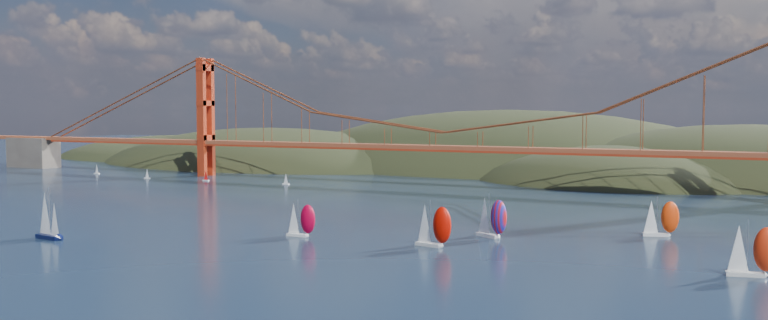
{
  "coord_description": "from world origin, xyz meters",
  "views": [
    {
      "loc": [
        110.02,
        -97.66,
        30.81
      ],
      "look_at": [
        17.54,
        90.0,
        16.87
      ],
      "focal_mm": 35.0,
      "sensor_mm": 36.0,
      "label": 1
    }
  ],
  "objects_px": {
    "racer_1": "(433,225)",
    "racer_rwb": "(491,217)",
    "racer_3": "(660,218)",
    "racer_0": "(300,219)",
    "racer_2": "(752,250)",
    "sloop_navy": "(48,216)"
  },
  "relations": [
    {
      "from": "racer_0",
      "to": "racer_1",
      "type": "bearing_deg",
      "value": 2.91
    },
    {
      "from": "racer_rwb",
      "to": "racer_2",
      "type": "bearing_deg",
      "value": 7.82
    },
    {
      "from": "racer_1",
      "to": "racer_3",
      "type": "relative_size",
      "value": 1.08
    },
    {
      "from": "racer_2",
      "to": "racer_1",
      "type": "bearing_deg",
      "value": 167.13
    },
    {
      "from": "sloop_navy",
      "to": "racer_2",
      "type": "relative_size",
      "value": 1.18
    },
    {
      "from": "racer_1",
      "to": "racer_rwb",
      "type": "bearing_deg",
      "value": 77.15
    },
    {
      "from": "racer_1",
      "to": "racer_rwb",
      "type": "xyz_separation_m",
      "value": [
        7.98,
        17.56,
        0.07
      ]
    },
    {
      "from": "racer_0",
      "to": "racer_rwb",
      "type": "xyz_separation_m",
      "value": [
        42.12,
        19.37,
        0.78
      ]
    },
    {
      "from": "racer_2",
      "to": "racer_rwb",
      "type": "distance_m",
      "value": 59.95
    },
    {
      "from": "racer_3",
      "to": "racer_1",
      "type": "bearing_deg",
      "value": -156.27
    },
    {
      "from": "racer_0",
      "to": "racer_1",
      "type": "height_order",
      "value": "racer_1"
    },
    {
      "from": "sloop_navy",
      "to": "racer_1",
      "type": "bearing_deg",
      "value": 27.19
    },
    {
      "from": "racer_rwb",
      "to": "racer_1",
      "type": "bearing_deg",
      "value": -87.58
    },
    {
      "from": "racer_2",
      "to": "sloop_navy",
      "type": "bearing_deg",
      "value": 179.76
    },
    {
      "from": "racer_3",
      "to": "racer_0",
      "type": "bearing_deg",
      "value": -169.84
    },
    {
      "from": "sloop_navy",
      "to": "racer_3",
      "type": "height_order",
      "value": "sloop_navy"
    },
    {
      "from": "racer_0",
      "to": "racer_3",
      "type": "height_order",
      "value": "racer_3"
    },
    {
      "from": "racer_0",
      "to": "racer_3",
      "type": "xyz_separation_m",
      "value": [
        78.63,
        39.36,
        0.36
      ]
    },
    {
      "from": "racer_0",
      "to": "racer_rwb",
      "type": "height_order",
      "value": "racer_rwb"
    },
    {
      "from": "racer_0",
      "to": "racer_2",
      "type": "distance_m",
      "value": 98.8
    },
    {
      "from": "racer_0",
      "to": "racer_3",
      "type": "bearing_deg",
      "value": 26.47
    },
    {
      "from": "racer_2",
      "to": "racer_rwb",
      "type": "bearing_deg",
      "value": 149.86
    }
  ]
}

